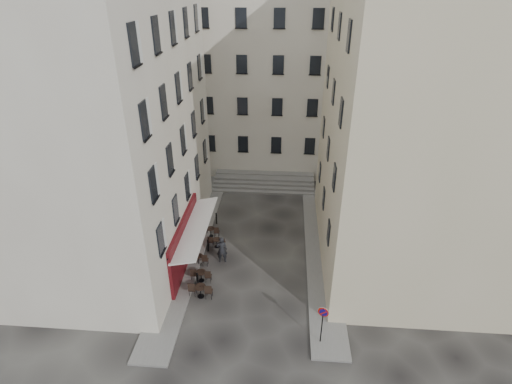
# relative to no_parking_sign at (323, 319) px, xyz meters

# --- Properties ---
(ground) EXTENTS (90.00, 90.00, 0.00)m
(ground) POSITION_rel_no_parking_sign_xyz_m (-4.01, 4.86, -1.73)
(ground) COLOR black
(ground) RESTS_ON ground
(sidewalk_left) EXTENTS (2.00, 22.00, 0.12)m
(sidewalk_left) POSITION_rel_no_parking_sign_xyz_m (-8.51, 8.86, -1.67)
(sidewalk_left) COLOR slate
(sidewalk_left) RESTS_ON ground
(sidewalk_right) EXTENTS (2.00, 18.00, 0.12)m
(sidewalk_right) POSITION_rel_no_parking_sign_xyz_m (0.49, 7.86, -1.67)
(sidewalk_right) COLOR slate
(sidewalk_right) RESTS_ON ground
(building_left) EXTENTS (12.20, 16.20, 20.60)m
(building_left) POSITION_rel_no_parking_sign_xyz_m (-14.51, 7.86, 8.57)
(building_left) COLOR beige
(building_left) RESTS_ON ground
(building_right) EXTENTS (12.20, 14.20, 18.60)m
(building_right) POSITION_rel_no_parking_sign_xyz_m (6.49, 8.36, 7.57)
(building_right) COLOR #C0B68F
(building_right) RESTS_ON ground
(building_back) EXTENTS (18.20, 10.20, 18.60)m
(building_back) POSITION_rel_no_parking_sign_xyz_m (-5.01, 23.86, 7.57)
(building_back) COLOR beige
(building_back) RESTS_ON ground
(cafe_storefront) EXTENTS (1.74, 7.30, 3.50)m
(cafe_storefront) POSITION_rel_no_parking_sign_xyz_m (-8.32, 5.86, 0.14)
(cafe_storefront) COLOR #41090A
(cafe_storefront) RESTS_ON ground
(stone_steps) EXTENTS (9.00, 3.15, 0.80)m
(stone_steps) POSITION_rel_no_parking_sign_xyz_m (-4.01, 17.43, -1.33)
(stone_steps) COLOR slate
(stone_steps) RESTS_ON ground
(bollard_near) EXTENTS (0.12, 0.12, 0.98)m
(bollard_near) POSITION_rel_no_parking_sign_xyz_m (-7.26, 3.86, -1.21)
(bollard_near) COLOR black
(bollard_near) RESTS_ON ground
(bollard_mid) EXTENTS (0.12, 0.12, 0.98)m
(bollard_mid) POSITION_rel_no_parking_sign_xyz_m (-7.26, 7.36, -1.21)
(bollard_mid) COLOR black
(bollard_mid) RESTS_ON ground
(bollard_far) EXTENTS (0.12, 0.12, 0.98)m
(bollard_far) POSITION_rel_no_parking_sign_xyz_m (-7.26, 10.86, -1.21)
(bollard_far) COLOR black
(bollard_far) RESTS_ON ground
(no_parking_sign) EXTENTS (0.53, 0.22, 2.45)m
(no_parking_sign) POSITION_rel_no_parking_sign_xyz_m (0.00, 0.00, 0.00)
(no_parking_sign) COLOR black
(no_parking_sign) RESTS_ON ground
(bistro_table_a) EXTENTS (1.43, 0.67, 1.01)m
(bistro_table_a) POSITION_rel_no_parking_sign_xyz_m (-6.86, 2.90, -1.22)
(bistro_table_a) COLOR black
(bistro_table_a) RESTS_ON ground
(bistro_table_b) EXTENTS (1.31, 0.62, 0.92)m
(bistro_table_b) POSITION_rel_no_parking_sign_xyz_m (-7.11, 4.28, -1.26)
(bistro_table_b) COLOR black
(bistro_table_b) RESTS_ON ground
(bistro_table_c) EXTENTS (1.29, 0.60, 0.90)m
(bistro_table_c) POSITION_rel_no_parking_sign_xyz_m (-7.61, 5.88, -1.27)
(bistro_table_c) COLOR black
(bistro_table_c) RESTS_ON ground
(bistro_table_d) EXTENTS (1.22, 0.57, 0.86)m
(bistro_table_d) POSITION_rel_no_parking_sign_xyz_m (-6.73, 7.89, -1.30)
(bistro_table_d) COLOR black
(bistro_table_d) RESTS_ON ground
(bistro_table_e) EXTENTS (1.27, 0.60, 0.90)m
(bistro_table_e) POSITION_rel_no_parking_sign_xyz_m (-7.39, 9.16, -1.28)
(bistro_table_e) COLOR black
(bistro_table_e) RESTS_ON ground
(pedestrian) EXTENTS (0.78, 0.59, 1.93)m
(pedestrian) POSITION_rel_no_parking_sign_xyz_m (-6.12, 6.32, -0.77)
(pedestrian) COLOR black
(pedestrian) RESTS_ON ground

